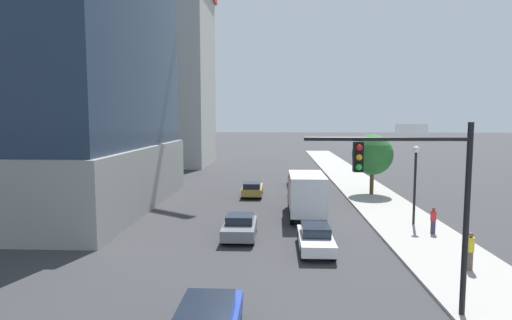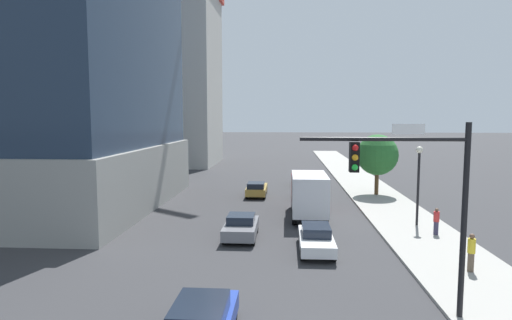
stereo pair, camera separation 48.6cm
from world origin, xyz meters
TOP-DOWN VIEW (x-y plane):
  - sidewalk at (8.84, 20.00)m, footprint 4.90×120.00m
  - construction_building at (-16.60, 53.87)m, footprint 24.07×20.64m
  - traffic_light_pole at (5.11, 4.11)m, footprint 5.81×0.48m
  - street_lamp at (9.20, 17.15)m, footprint 0.44×0.44m
  - street_tree at (8.93, 28.35)m, footprint 3.72×3.72m
  - car_gold at (-2.03, 27.46)m, footprint 1.78×4.35m
  - car_white at (2.26, 11.68)m, footprint 1.78×4.46m
  - car_silver at (2.26, 26.54)m, footprint 1.87×4.18m
  - car_green at (2.26, 33.64)m, footprint 1.72×4.06m
  - car_gray at (-2.03, 13.90)m, footprint 1.88×4.01m
  - box_truck at (2.26, 19.48)m, footprint 2.40×7.13m
  - pedestrian_red_shirt at (9.66, 14.93)m, footprint 0.34×0.34m
  - pedestrian_yellow_shirt at (9.08, 8.70)m, footprint 0.34×0.34m

SIDE VIEW (x-z plane):
  - sidewalk at x=8.84m, z-range 0.00..0.15m
  - car_gold at x=-2.03m, z-range 0.00..1.37m
  - car_gray at x=-2.03m, z-range -0.01..1.39m
  - car_green at x=2.26m, z-range -0.01..1.39m
  - car_silver at x=2.26m, z-range 0.02..1.38m
  - car_white at x=2.26m, z-range 0.01..1.39m
  - pedestrian_red_shirt at x=9.66m, z-range 0.16..1.78m
  - pedestrian_yellow_shirt at x=9.08m, z-range 0.17..1.94m
  - box_truck at x=2.26m, z-range 0.21..3.45m
  - street_lamp at x=9.20m, z-range 1.00..6.18m
  - street_tree at x=8.93m, z-range 1.03..6.55m
  - traffic_light_pole at x=5.11m, z-range 1.42..8.29m
  - construction_building at x=-16.60m, z-range -3.00..34.51m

